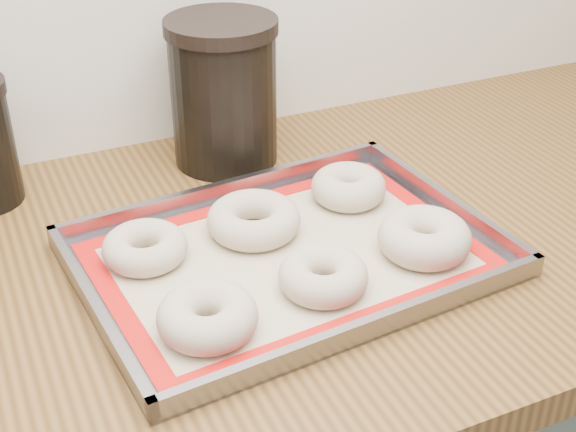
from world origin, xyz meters
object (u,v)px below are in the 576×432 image
baking_tray (288,256)px  bagel_front_left (208,316)px  bagel_back_left (145,247)px  canister_right (224,92)px  bagel_back_right (348,187)px  bagel_back_mid (254,220)px  bagel_front_right (424,237)px  bagel_front_mid (323,276)px

baking_tray → bagel_front_left: bearing=-145.4°
bagel_back_left → canister_right: size_ratio=0.48×
bagel_back_right → canister_right: size_ratio=0.47×
canister_right → bagel_front_left: bearing=-113.2°
bagel_back_mid → bagel_back_right: 0.14m
canister_right → bagel_back_mid: bearing=-101.4°
bagel_front_right → bagel_back_right: size_ratio=1.12×
baking_tray → bagel_back_left: bagel_back_left is taller
bagel_front_right → bagel_back_left: 0.32m
bagel_front_mid → canister_right: 0.35m
bagel_back_mid → canister_right: size_ratio=0.55×
bagel_back_left → bagel_back_mid: bagel_back_mid is taller
bagel_front_left → bagel_back_left: size_ratio=1.05×
bagel_front_mid → canister_right: (0.02, 0.34, 0.08)m
bagel_front_left → bagel_back_right: bearing=34.9°
bagel_back_right → canister_right: 0.22m
baking_tray → bagel_back_left: 0.16m
bagel_front_left → bagel_front_right: bagel_front_right is taller
baking_tray → bagel_front_mid: bearing=-83.0°
bagel_back_mid → bagel_front_left: bearing=-126.3°
bagel_front_left → bagel_back_mid: bearing=53.7°
bagel_front_right → bagel_back_left: bagel_front_right is taller
bagel_front_mid → bagel_front_left: bearing=-173.3°
bagel_back_mid → bagel_front_right: bearing=-36.7°
bagel_front_left → canister_right: bearing=66.8°
bagel_front_right → bagel_front_left: bearing=-173.3°
baking_tray → bagel_back_right: (0.12, 0.09, 0.02)m
bagel_front_right → canister_right: canister_right is taller
bagel_back_mid → canister_right: 0.22m
bagel_front_mid → bagel_back_mid: size_ratio=0.87×
bagel_back_left → canister_right: canister_right is taller
bagel_front_mid → bagel_back_left: (-0.16, 0.13, -0.00)m
bagel_front_mid → bagel_back_left: size_ratio=1.00×
bagel_front_left → bagel_front_right: (0.27, 0.03, 0.00)m
bagel_front_left → bagel_back_right: 0.31m
bagel_front_left → bagel_front_mid: bearing=6.7°
bagel_front_left → bagel_back_mid: (0.11, 0.15, -0.00)m
bagel_front_left → bagel_back_right: size_ratio=1.07×
bagel_back_mid → baking_tray: bearing=-76.5°
bagel_back_left → bagel_back_mid: size_ratio=0.86×
canister_right → bagel_back_left: bearing=-130.3°
bagel_back_right → bagel_front_left: bearing=-145.1°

